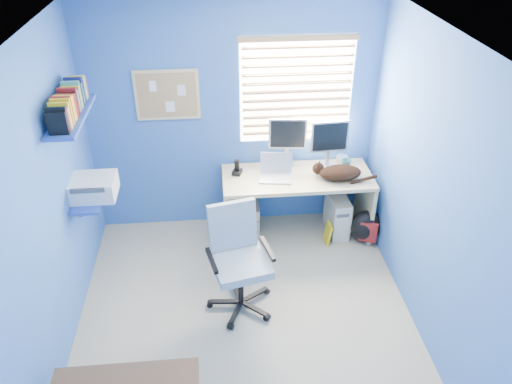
{
  "coord_description": "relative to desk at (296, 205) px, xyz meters",
  "views": [
    {
      "loc": [
        -0.21,
        -3.18,
        3.39
      ],
      "look_at": [
        0.15,
        0.65,
        0.95
      ],
      "focal_mm": 35.0,
      "sensor_mm": 36.0,
      "label": 1
    }
  ],
  "objects": [
    {
      "name": "window_blinds",
      "position": [
        0.01,
        0.31,
        1.18
      ],
      "size": [
        1.15,
        0.05,
        1.1
      ],
      "color": "white",
      "rests_on": "ground"
    },
    {
      "name": "tower_pc",
      "position": [
        0.47,
        -0.01,
        -0.14
      ],
      "size": [
        0.21,
        0.45,
        0.45
      ],
      "primitive_type": "cube",
      "rotation": [
        0.0,
        0.0,
        0.04
      ],
      "color": "beige",
      "rests_on": "floor"
    },
    {
      "name": "corkboard",
      "position": [
        -1.29,
        0.33,
        1.18
      ],
      "size": [
        0.64,
        0.02,
        0.52
      ],
      "color": "tan",
      "rests_on": "ground"
    },
    {
      "name": "office_chair",
      "position": [
        -0.69,
        -1.03,
        0.0
      ],
      "size": [
        0.7,
        0.7,
        1.0
      ],
      "color": "black",
      "rests_on": "floor"
    },
    {
      "name": "monitor_right",
      "position": [
        0.35,
        0.16,
        0.64
      ],
      "size": [
        0.41,
        0.14,
        0.54
      ],
      "primitive_type": "cube",
      "rotation": [
        0.0,
        0.0,
        0.05
      ],
      "color": "silver",
      "rests_on": "desk"
    },
    {
      "name": "cat",
      "position": [
        0.42,
        -0.11,
        0.45
      ],
      "size": [
        0.49,
        0.37,
        0.16
      ],
      "primitive_type": "ellipsoid",
      "rotation": [
        0.0,
        0.0,
        -0.38
      ],
      "color": "black",
      "rests_on": "desk"
    },
    {
      "name": "wall_left",
      "position": [
        -2.14,
        -1.26,
        0.88
      ],
      "size": [
        0.01,
        3.2,
        2.5
      ],
      "primitive_type": "cube",
      "color": "blue",
      "rests_on": "ground"
    },
    {
      "name": "phone",
      "position": [
        -0.63,
        0.1,
        0.45
      ],
      "size": [
        0.12,
        0.13,
        0.17
      ],
      "primitive_type": "cube",
      "rotation": [
        0.0,
        0.0,
        -0.35
      ],
      "color": "black",
      "rests_on": "desk"
    },
    {
      "name": "mug",
      "position": [
        0.54,
        0.12,
        0.42
      ],
      "size": [
        0.1,
        0.09,
        0.1
      ],
      "primitive_type": "imported",
      "color": "teal",
      "rests_on": "desk"
    },
    {
      "name": "yellow_book",
      "position": [
        0.33,
        -0.21,
        -0.25
      ],
      "size": [
        0.03,
        0.17,
        0.24
      ],
      "primitive_type": "cube",
      "color": "yellow",
      "rests_on": "floor"
    },
    {
      "name": "wall_back",
      "position": [
        -0.64,
        0.34,
        0.88
      ],
      "size": [
        3.0,
        0.01,
        2.5
      ],
      "primitive_type": "cube",
      "color": "blue",
      "rests_on": "ground"
    },
    {
      "name": "backpack",
      "position": [
        0.73,
        -0.23,
        -0.17
      ],
      "size": [
        0.4,
        0.36,
        0.39
      ],
      "primitive_type": "ellipsoid",
      "rotation": [
        0.0,
        0.0,
        -0.37
      ],
      "color": "black",
      "rests_on": "floor"
    },
    {
      "name": "floor",
      "position": [
        -0.64,
        -1.26,
        -0.37
      ],
      "size": [
        3.0,
        3.2,
        0.0
      ],
      "primitive_type": "cube",
      "color": "#B8AF97",
      "rests_on": "ground"
    },
    {
      "name": "laptop",
      "position": [
        -0.23,
        -0.03,
        0.48
      ],
      "size": [
        0.37,
        0.31,
        0.22
      ],
      "primitive_type": "cube",
      "rotation": [
        0.0,
        0.0,
        -0.15
      ],
      "color": "silver",
      "rests_on": "desk"
    },
    {
      "name": "desk",
      "position": [
        0.0,
        0.0,
        0.0
      ],
      "size": [
        1.57,
        0.65,
        0.74
      ],
      "primitive_type": "cube",
      "color": "tan",
      "rests_on": "floor"
    },
    {
      "name": "ceiling",
      "position": [
        -0.64,
        -1.26,
        2.13
      ],
      "size": [
        3.0,
        3.2,
        0.0
      ],
      "primitive_type": "cube",
      "color": "white",
      "rests_on": "wall_back"
    },
    {
      "name": "monitor_left",
      "position": [
        -0.08,
        0.26,
        0.64
      ],
      "size": [
        0.41,
        0.16,
        0.54
      ],
      "primitive_type": "cube",
      "rotation": [
        0.0,
        0.0,
        -0.11
      ],
      "color": "silver",
      "rests_on": "desk"
    },
    {
      "name": "drawer_boxes",
      "position": [
        -0.58,
        0.01,
        -0.17
      ],
      "size": [
        0.35,
        0.28,
        0.41
      ],
      "primitive_type": "cube",
      "color": "tan",
      "rests_on": "floor"
    },
    {
      "name": "cd_spindle",
      "position": [
        0.53,
        0.25,
        0.41
      ],
      "size": [
        0.13,
        0.13,
        0.07
      ],
      "primitive_type": "cylinder",
      "color": "silver",
      "rests_on": "desk"
    },
    {
      "name": "wall_front",
      "position": [
        -0.64,
        -2.86,
        0.88
      ],
      "size": [
        3.0,
        0.01,
        2.5
      ],
      "primitive_type": "cube",
      "color": "blue",
      "rests_on": "ground"
    },
    {
      "name": "wall_right",
      "position": [
        0.86,
        -1.26,
        0.88
      ],
      "size": [
        0.01,
        3.2,
        2.5
      ],
      "primitive_type": "cube",
      "color": "blue",
      "rests_on": "ground"
    },
    {
      "name": "wall_shelves",
      "position": [
        -2.0,
        -0.51,
        1.06
      ],
      "size": [
        0.42,
        0.9,
        1.05
      ],
      "color": "#2444A6",
      "rests_on": "ground"
    }
  ]
}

